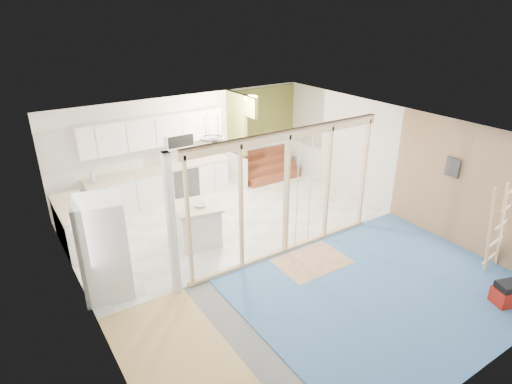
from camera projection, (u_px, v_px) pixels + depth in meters
room at (275, 198)px, 8.14m from camera, size 7.01×8.01×2.61m
floor_overlays at (275, 253)px, 8.74m from camera, size 7.00×8.00×0.03m
stud_frame at (264, 186)px, 7.90m from camera, size 4.66×0.14×2.60m
base_cabinets at (138, 196)px, 10.23m from camera, size 4.45×2.24×0.93m
upper_cabinets at (156, 132)px, 10.42m from camera, size 3.60×0.41×0.85m
green_partition at (258, 148)px, 12.11m from camera, size 2.25×1.51×2.60m
pot_rack at (212, 141)px, 9.15m from camera, size 0.52×0.52×0.72m
sheathing_panel at (478, 192)px, 8.37m from camera, size 0.02×4.00×2.60m
electrical_panel at (453, 167)px, 8.66m from camera, size 0.04×0.30×0.40m
ceiling_light at (251, 98)px, 10.64m from camera, size 0.32×0.32×0.08m
fridge at (105, 248)px, 7.21m from camera, size 0.96×0.93×1.82m
island at (198, 224)px, 8.96m from camera, size 1.06×1.06×0.89m
bowl at (200, 205)px, 8.72m from camera, size 0.31×0.31×0.06m
soap_bottle_a at (92, 176)px, 9.76m from camera, size 0.14×0.15×0.32m
soap_bottle_b at (165, 162)px, 10.80m from camera, size 0.10×0.11×0.19m
toolbox at (507, 294)px, 7.20m from camera, size 0.53×0.46×0.42m
ladder at (497, 227)px, 7.85m from camera, size 0.97×0.05×1.80m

